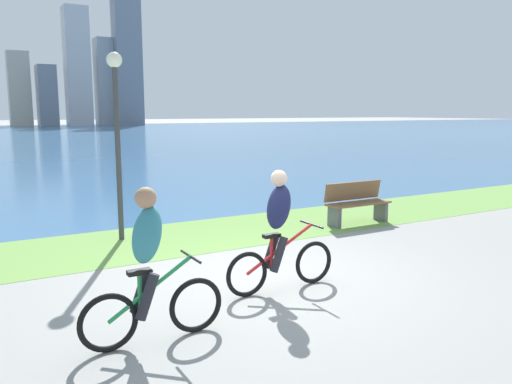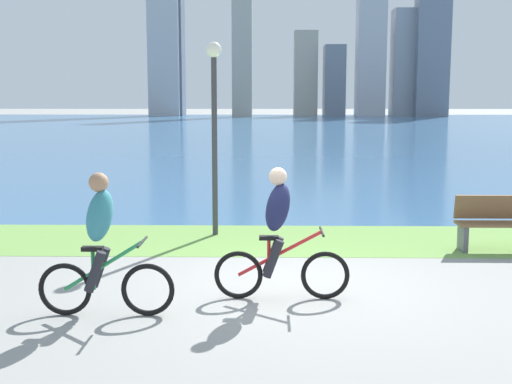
% 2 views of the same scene
% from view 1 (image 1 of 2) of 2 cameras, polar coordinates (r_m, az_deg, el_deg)
% --- Properties ---
extents(ground_plane, '(300.00, 300.00, 0.00)m').
position_cam_1_polar(ground_plane, '(7.49, 0.94, -9.74)').
color(ground_plane, gray).
extents(grass_strip_bayside, '(120.00, 2.57, 0.01)m').
position_cam_1_polar(grass_strip_bayside, '(10.01, -7.72, -4.95)').
color(grass_strip_bayside, '#6B9947').
rests_on(grass_strip_bayside, ground).
extents(bay_water_surface, '(300.00, 89.14, 0.00)m').
position_cam_1_polar(bay_water_surface, '(55.04, -26.24, 5.58)').
color(bay_water_surface, '#386693').
rests_on(bay_water_surface, ground).
extents(cyclist_lead, '(1.68, 0.52, 1.64)m').
position_cam_1_polar(cyclist_lead, '(6.84, 2.63, -4.34)').
color(cyclist_lead, black).
rests_on(cyclist_lead, ground).
extents(cyclist_trailing, '(1.57, 0.52, 1.65)m').
position_cam_1_polar(cyclist_trailing, '(5.41, -11.86, -8.10)').
color(cyclist_trailing, black).
rests_on(cyclist_trailing, ground).
extents(bench_near_path, '(1.50, 0.47, 0.90)m').
position_cam_1_polar(bench_near_path, '(11.22, 11.19, -1.21)').
color(bench_near_path, brown).
rests_on(bench_near_path, ground).
extents(lamppost_tall, '(0.28, 0.28, 3.46)m').
position_cam_1_polar(lamppost_tall, '(9.76, -15.32, 8.09)').
color(lamppost_tall, '#38383D').
rests_on(lamppost_tall, ground).
extents(city_skyline_far_shore, '(41.89, 10.89, 27.39)m').
position_cam_1_polar(city_skyline_far_shore, '(92.17, -26.73, 13.16)').
color(city_skyline_far_shore, '#B7B7BC').
rests_on(city_skyline_far_shore, ground).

